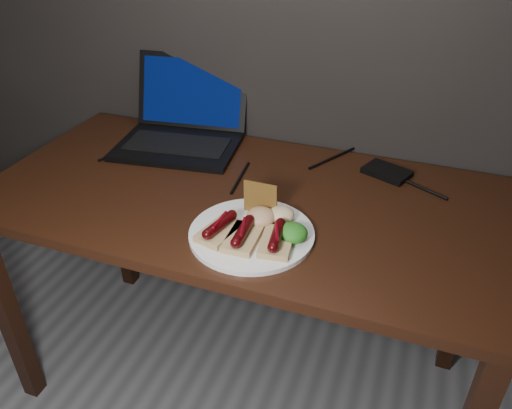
{
  "coord_description": "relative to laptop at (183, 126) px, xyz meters",
  "views": [
    {
      "loc": [
        0.44,
        0.31,
        1.45
      ],
      "look_at": [
        0.09,
        1.24,
        0.82
      ],
      "focal_mm": 35.0,
      "sensor_mm": 36.0,
      "label": 1
    }
  ],
  "objects": [
    {
      "name": "hard_drive",
      "position": [
        0.65,
        0.0,
        -0.04
      ],
      "size": [
        0.15,
        0.13,
        0.02
      ],
      "primitive_type": "cube",
      "rotation": [
        0.0,
        0.0,
        -0.38
      ],
      "color": "black",
      "rests_on": "desk"
    },
    {
      "name": "bread_sausage_center",
      "position": [
        0.39,
        -0.45,
        -0.02
      ],
      "size": [
        0.07,
        0.12,
        0.04
      ],
      "color": "tan",
      "rests_on": "plate"
    },
    {
      "name": "desk",
      "position": [
        0.3,
        -0.24,
        -0.14
      ],
      "size": [
        1.4,
        0.7,
        0.75
      ],
      "color": "black",
      "rests_on": "ground"
    },
    {
      "name": "laptop",
      "position": [
        0.0,
        0.0,
        0.0
      ],
      "size": [
        0.41,
        0.39,
        0.25
      ],
      "color": "black",
      "rests_on": "desk"
    },
    {
      "name": "desk_cables",
      "position": [
        0.31,
        -0.07,
        -0.05
      ],
      "size": [
        1.0,
        0.4,
        0.01
      ],
      "color": "black",
      "rests_on": "desk"
    },
    {
      "name": "salsa_mound",
      "position": [
        0.4,
        -0.37,
        -0.02
      ],
      "size": [
        0.07,
        0.07,
        0.04
      ],
      "primitive_type": "ellipsoid",
      "color": "maroon",
      "rests_on": "plate"
    },
    {
      "name": "plate",
      "position": [
        0.39,
        -0.41,
        -0.05
      ],
      "size": [
        0.31,
        0.31,
        0.01
      ],
      "primitive_type": "cylinder",
      "rotation": [
        0.0,
        0.0,
        -0.05
      ],
      "color": "white",
      "rests_on": "desk"
    },
    {
      "name": "crispbread",
      "position": [
        0.38,
        -0.33,
        0.0
      ],
      "size": [
        0.08,
        0.01,
        0.08
      ],
      "primitive_type": "cube",
      "color": "olive",
      "rests_on": "plate"
    },
    {
      "name": "bread_sausage_left",
      "position": [
        0.33,
        -0.45,
        -0.02
      ],
      "size": [
        0.09,
        0.13,
        0.04
      ],
      "color": "tan",
      "rests_on": "plate"
    },
    {
      "name": "coleslaw_mound",
      "position": [
        0.44,
        -0.34,
        -0.02
      ],
      "size": [
        0.06,
        0.06,
        0.04
      ],
      "primitive_type": "ellipsoid",
      "color": "silver",
      "rests_on": "plate"
    },
    {
      "name": "bread_sausage_right",
      "position": [
        0.46,
        -0.44,
        -0.02
      ],
      "size": [
        0.09,
        0.12,
        0.04
      ],
      "color": "tan",
      "rests_on": "plate"
    },
    {
      "name": "salad_greens",
      "position": [
        0.49,
        -0.41,
        -0.02
      ],
      "size": [
        0.07,
        0.07,
        0.04
      ],
      "primitive_type": "ellipsoid",
      "color": "#145410",
      "rests_on": "plate"
    }
  ]
}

